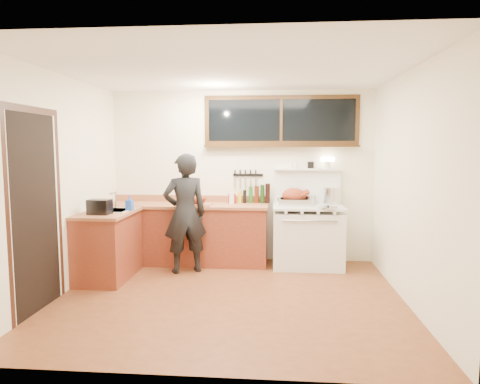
# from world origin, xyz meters

# --- Properties ---
(ground_plane) EXTENTS (4.00, 3.50, 0.02)m
(ground_plane) POSITION_xyz_m (0.00, 0.00, -0.01)
(ground_plane) COLOR brown
(room_shell) EXTENTS (4.10, 3.60, 2.65)m
(room_shell) POSITION_xyz_m (0.00, 0.00, 1.65)
(room_shell) COLOR white
(room_shell) RESTS_ON ground
(counter_back) EXTENTS (2.44, 0.64, 1.00)m
(counter_back) POSITION_xyz_m (-0.80, 1.45, 0.45)
(counter_back) COLOR maroon
(counter_back) RESTS_ON ground
(counter_left) EXTENTS (0.64, 1.09, 0.90)m
(counter_left) POSITION_xyz_m (-1.70, 0.62, 0.45)
(counter_left) COLOR maroon
(counter_left) RESTS_ON ground
(sink_unit) EXTENTS (0.50, 0.45, 0.37)m
(sink_unit) POSITION_xyz_m (-1.68, 0.70, 0.85)
(sink_unit) COLOR white
(sink_unit) RESTS_ON counter_left
(vintage_stove) EXTENTS (1.02, 0.74, 1.60)m
(vintage_stove) POSITION_xyz_m (1.00, 1.41, 0.47)
(vintage_stove) COLOR white
(vintage_stove) RESTS_ON ground
(back_window) EXTENTS (2.32, 0.13, 0.77)m
(back_window) POSITION_xyz_m (0.60, 1.72, 2.06)
(back_window) COLOR black
(back_window) RESTS_ON room_shell
(left_doorway) EXTENTS (0.02, 1.04, 2.17)m
(left_doorway) POSITION_xyz_m (-1.99, -0.55, 1.09)
(left_doorway) COLOR black
(left_doorway) RESTS_ON ground
(knife_strip) EXTENTS (0.46, 0.03, 0.28)m
(knife_strip) POSITION_xyz_m (0.08, 1.73, 1.31)
(knife_strip) COLOR black
(knife_strip) RESTS_ON room_shell
(man) EXTENTS (0.72, 0.62, 1.66)m
(man) POSITION_xyz_m (-0.73, 0.97, 0.83)
(man) COLOR black
(man) RESTS_ON ground
(soap_bottle) EXTENTS (0.10, 0.10, 0.20)m
(soap_bottle) POSITION_xyz_m (-1.43, 0.73, 1.00)
(soap_bottle) COLOR blue
(soap_bottle) RESTS_ON counter_left
(toaster) EXTENTS (0.29, 0.21, 0.19)m
(toaster) POSITION_xyz_m (-1.70, 0.39, 0.99)
(toaster) COLOR black
(toaster) RESTS_ON counter_left
(cutting_board) EXTENTS (0.39, 0.30, 0.14)m
(cutting_board) POSITION_xyz_m (-0.59, 1.31, 0.95)
(cutting_board) COLOR #A36340
(cutting_board) RESTS_ON counter_back
(roast_turkey) EXTENTS (0.49, 0.35, 0.25)m
(roast_turkey) POSITION_xyz_m (0.80, 1.44, 1.00)
(roast_turkey) COLOR silver
(roast_turkey) RESTS_ON vintage_stove
(stockpot) EXTENTS (0.34, 0.34, 0.25)m
(stockpot) POSITION_xyz_m (1.38, 1.63, 1.02)
(stockpot) COLOR silver
(stockpot) RESTS_ON vintage_stove
(saucepan) EXTENTS (0.24, 0.31, 0.13)m
(saucepan) POSITION_xyz_m (1.04, 1.59, 0.97)
(saucepan) COLOR silver
(saucepan) RESTS_ON vintage_stove
(pot_lid) EXTENTS (0.35, 0.35, 0.04)m
(pot_lid) POSITION_xyz_m (1.25, 1.14, 0.91)
(pot_lid) COLOR silver
(pot_lid) RESTS_ON vintage_stove
(coffee_tin) EXTENTS (0.11, 0.09, 0.15)m
(coffee_tin) POSITION_xyz_m (-0.13, 1.55, 0.97)
(coffee_tin) COLOR maroon
(coffee_tin) RESTS_ON counter_back
(pitcher) EXTENTS (0.12, 0.12, 0.17)m
(pitcher) POSITION_xyz_m (-0.13, 1.53, 0.99)
(pitcher) COLOR white
(pitcher) RESTS_ON counter_back
(bottle_cluster) EXTENTS (0.49, 0.07, 0.30)m
(bottle_cluster) POSITION_xyz_m (0.24, 1.63, 1.03)
(bottle_cluster) COLOR black
(bottle_cluster) RESTS_ON counter_back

